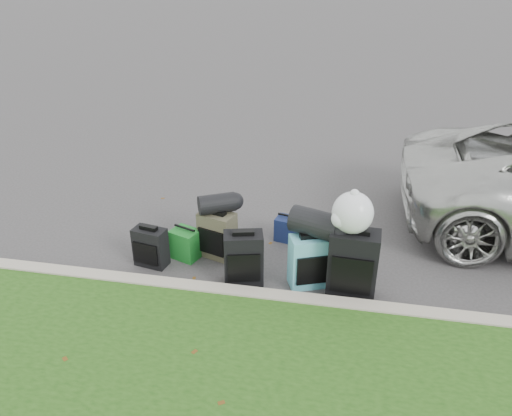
% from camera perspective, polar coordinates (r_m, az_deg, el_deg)
% --- Properties ---
extents(ground, '(120.00, 120.00, 0.00)m').
position_cam_1_polar(ground, '(6.42, 0.55, -5.25)').
color(ground, '#383535').
rests_on(ground, ground).
extents(curb, '(120.00, 0.18, 0.15)m').
position_cam_1_polar(curb, '(5.58, -1.30, -10.02)').
color(curb, '#9E937F').
rests_on(curb, ground).
extents(suitcase_small_black, '(0.43, 0.29, 0.49)m').
position_cam_1_polar(suitcase_small_black, '(6.23, -11.95, -4.39)').
color(suitcase_small_black, black).
rests_on(suitcase_small_black, ground).
extents(suitcase_large_black_left, '(0.50, 0.37, 0.64)m').
position_cam_1_polar(suitcase_large_black_left, '(5.74, -1.43, -5.79)').
color(suitcase_large_black_left, black).
rests_on(suitcase_large_black_left, ground).
extents(suitcase_olive, '(0.50, 0.39, 0.60)m').
position_cam_1_polar(suitcase_olive, '(6.26, -4.43, -3.07)').
color(suitcase_olive, '#383526').
rests_on(suitcase_olive, ground).
extents(suitcase_teal, '(0.50, 0.40, 0.63)m').
position_cam_1_polar(suitcase_teal, '(5.74, 6.08, -6.07)').
color(suitcase_teal, teal).
rests_on(suitcase_teal, ground).
extents(suitcase_large_black_right, '(0.55, 0.35, 0.80)m').
position_cam_1_polar(suitcase_large_black_right, '(5.61, 11.00, -6.31)').
color(suitcase_large_black_right, black).
rests_on(suitcase_large_black_right, ground).
extents(tote_green, '(0.41, 0.37, 0.38)m').
position_cam_1_polar(tote_green, '(6.33, -8.03, -4.08)').
color(tote_green, '#186E22').
rests_on(tote_green, ground).
extents(tote_navy, '(0.35, 0.30, 0.32)m').
position_cam_1_polar(tote_navy, '(6.66, 3.61, -2.40)').
color(tote_navy, '#15214C').
rests_on(tote_navy, ground).
extents(duffel_left, '(0.51, 0.42, 0.24)m').
position_cam_1_polar(duffel_left, '(6.09, -4.48, 0.51)').
color(duffel_left, black).
rests_on(duffel_left, suitcase_olive).
extents(duffel_right, '(0.62, 0.47, 0.31)m').
position_cam_1_polar(duffel_right, '(5.54, 6.82, -1.75)').
color(duffel_right, black).
rests_on(duffel_right, suitcase_teal).
extents(trash_bag, '(0.44, 0.44, 0.44)m').
position_cam_1_polar(trash_bag, '(5.32, 11.00, -0.54)').
color(trash_bag, white).
rests_on(trash_bag, suitcase_large_black_right).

